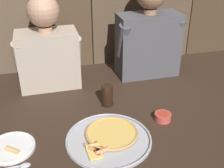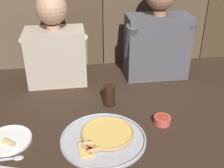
{
  "view_description": "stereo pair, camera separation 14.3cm",
  "coord_description": "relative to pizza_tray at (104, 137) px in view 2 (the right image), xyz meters",
  "views": [
    {
      "loc": [
        -0.35,
        -1.11,
        0.86
      ],
      "look_at": [
        -0.03,
        0.1,
        0.18
      ],
      "focal_mm": 45.88,
      "sensor_mm": 36.0,
      "label": 1
    },
    {
      "loc": [
        -0.21,
        -1.14,
        0.86
      ],
      "look_at": [
        -0.03,
        0.1,
        0.18
      ],
      "focal_mm": 45.88,
      "sensor_mm": 36.0,
      "label": 2
    }
  ],
  "objects": [
    {
      "name": "diner_left",
      "position": [
        -0.22,
        0.61,
        0.25
      ],
      "size": [
        0.39,
        0.21,
        0.56
      ],
      "color": "#B2A38E",
      "rests_on": "ground"
    },
    {
      "name": "dipping_bowl",
      "position": [
        0.3,
        0.08,
        0.01
      ],
      "size": [
        0.08,
        0.08,
        0.04
      ],
      "color": "#CC4C42",
      "rests_on": "ground"
    },
    {
      "name": "pizza_tray",
      "position": [
        0.0,
        0.0,
        0.0
      ],
      "size": [
        0.4,
        0.4,
        0.03
      ],
      "color": "#B2B2B7",
      "rests_on": "ground"
    },
    {
      "name": "table_knife",
      "position": [
        -0.43,
        -0.13,
        -0.01
      ],
      "size": [
        0.15,
        0.06,
        0.01
      ],
      "color": "silver",
      "rests_on": "ground"
    },
    {
      "name": "table_spoon",
      "position": [
        -0.4,
        -0.08,
        -0.01
      ],
      "size": [
        0.14,
        0.03,
        0.01
      ],
      "color": "silver",
      "rests_on": "ground"
    },
    {
      "name": "diner_right",
      "position": [
        0.41,
        0.61,
        0.27
      ],
      "size": [
        0.43,
        0.21,
        0.62
      ],
      "color": "#4C4C51",
      "rests_on": "ground"
    },
    {
      "name": "ground_plane",
      "position": [
        0.1,
        0.1,
        -0.01
      ],
      "size": [
        3.2,
        3.2,
        0.0
      ],
      "primitive_type": "plane",
      "color": "#332319"
    },
    {
      "name": "dinner_plate",
      "position": [
        -0.44,
        0.04,
        -0.0
      ],
      "size": [
        0.21,
        0.21,
        0.03
      ],
      "color": "white",
      "rests_on": "ground"
    },
    {
      "name": "drinking_glass",
      "position": [
        0.06,
        0.3,
        0.05
      ],
      "size": [
        0.07,
        0.07,
        0.12
      ],
      "color": "black",
      "rests_on": "ground"
    }
  ]
}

